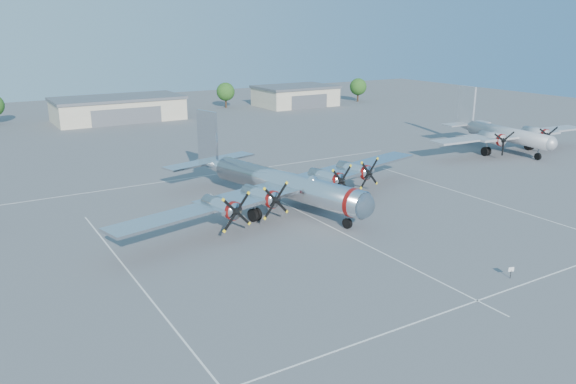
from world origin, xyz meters
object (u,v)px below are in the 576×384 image
tree_far_east (358,87)px  main_bomber_b29 (277,206)px  hangar_east (295,96)px  info_placard (511,271)px  tree_east (226,92)px  twin_engine_east (502,151)px  hangar_center (118,109)px

tree_far_east → main_bomber_b29: size_ratio=0.14×
hangar_east → info_placard: size_ratio=19.96×
hangar_east → tree_east: 19.04m
tree_east → tree_far_east: (38.00, -8.00, 0.00)m
main_bomber_b29 → twin_engine_east: twin_engine_east is taller
hangar_east → tree_east: (-18.00, 6.04, 1.51)m
tree_east → info_placard: tree_east is taller
tree_far_east → info_placard: size_ratio=6.43×
hangar_center → hangar_east: same height
hangar_east → info_placard: bearing=-112.4°
hangar_center → tree_east: bearing=11.4°
main_bomber_b29 → hangar_center: bearing=75.3°
hangar_center → main_bomber_b29: size_ratio=0.62×
hangar_east → info_placard: hangar_east is taller
hangar_center → main_bomber_b29: (-1.32, -74.86, -2.71)m
tree_east → hangar_east: bearing=-18.5°
hangar_east → hangar_center: bearing=-180.0°
tree_east → tree_far_east: 38.83m
tree_east → twin_engine_east: (17.65, -74.25, -4.22)m
tree_east → twin_engine_east: 76.43m
hangar_center → main_bomber_b29: 74.92m
hangar_center → main_bomber_b29: hangar_center is taller
twin_engine_east → hangar_east: bearing=94.4°
hangar_center → info_placard: 102.77m
tree_east → info_placard: bearing=-102.6°
tree_east → twin_engine_east: size_ratio=0.20×
hangar_center → tree_far_east: size_ratio=4.31×
twin_engine_east → info_placard: size_ratio=31.58×
main_bomber_b29 → info_placard: 28.62m
hangar_center → info_placard: size_ratio=27.71×
tree_far_east → tree_east: bearing=168.1°
main_bomber_b29 → info_placard: main_bomber_b29 is taller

